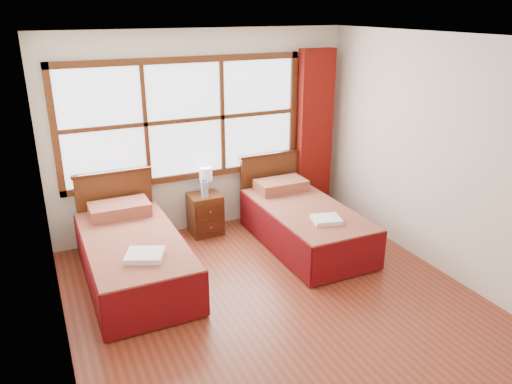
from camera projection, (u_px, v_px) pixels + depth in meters
name	position (u px, v px, depth m)	size (l,w,h in m)	color
floor	(282.00, 308.00, 5.01)	(4.50, 4.50, 0.00)	brown
ceiling	(288.00, 38.00, 4.10)	(4.50, 4.50, 0.00)	white
wall_back	(203.00, 133.00, 6.46)	(4.00, 4.00, 0.00)	silver
wall_left	(51.00, 224.00, 3.76)	(4.50, 4.50, 0.00)	silver
wall_right	(449.00, 160.00, 5.34)	(4.50, 4.50, 0.00)	silver
window	(185.00, 120.00, 6.26)	(3.16, 0.06, 1.56)	white
curtain	(314.00, 133.00, 7.02)	(0.50, 0.16, 2.30)	maroon
bed_left	(133.00, 255.00, 5.44)	(1.01, 2.03, 0.98)	#3C1A0C
bed_right	(303.00, 222.00, 6.29)	(0.98, 2.00, 0.95)	#3C1A0C
nightstand	(205.00, 214.00, 6.57)	(0.41, 0.41, 0.54)	#502711
towels_left	(145.00, 255.00, 4.89)	(0.45, 0.43, 0.06)	white
towels_right	(326.00, 219.00, 5.76)	(0.38, 0.35, 0.05)	white
lamp	(206.00, 175.00, 6.52)	(0.17, 0.17, 0.33)	#B7833A
bottle_near	(203.00, 189.00, 6.35)	(0.06, 0.06, 0.24)	#A2BBD0
bottle_far	(206.00, 189.00, 6.36)	(0.06, 0.06, 0.23)	#A2BBD0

